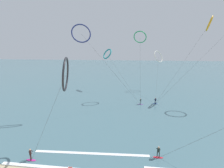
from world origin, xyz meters
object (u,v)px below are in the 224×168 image
object	(u,v)px
surfer_crimson	(158,153)
kite_charcoal	(66,74)
kite_emerald	(140,37)
kite_teal	(107,54)
kite_ivory	(158,57)
surfer_cobalt	(155,101)
surfer_magenta	(31,155)
kite_amber	(209,24)
surfer_violet	(141,102)
kite_navy	(81,33)

from	to	relation	value
surfer_crimson	kite_charcoal	distance (m)	16.41
kite_emerald	kite_teal	distance (m)	16.26
kite_emerald	kite_charcoal	size ratio (longest dim) A/B	1.44
kite_emerald	kite_ivory	world-z (taller)	kite_emerald
surfer_cobalt	kite_ivory	world-z (taller)	kite_ivory
surfer_magenta	kite_amber	size ratio (longest dim) A/B	0.07
kite_emerald	kite_ivory	bearing A→B (deg)	-107.46
surfer_violet	surfer_cobalt	world-z (taller)	same
surfer_violet	kite_emerald	xyz separation A→B (m)	(-0.59, 6.48, 17.18)
surfer_magenta	surfer_crimson	size ratio (longest dim) A/B	1.00
surfer_cobalt	kite_emerald	bearing A→B (deg)	-4.52
surfer_violet	kite_navy	world-z (taller)	kite_navy
kite_emerald	kite_teal	world-z (taller)	kite_emerald
surfer_crimson	kite_teal	world-z (taller)	kite_teal
kite_emerald	kite_teal	size ratio (longest dim) A/B	1.01
surfer_cobalt	kite_amber	distance (m)	26.58
surfer_crimson	surfer_cobalt	distance (m)	22.87
surfer_crimson	kite_emerald	world-z (taller)	kite_emerald
surfer_magenta	surfer_crimson	bearing A→B (deg)	76.43
surfer_crimson	kite_navy	bearing A→B (deg)	163.43
kite_emerald	kite_teal	xyz separation A→B (m)	(-11.29, 10.56, -5.07)
kite_emerald	kite_navy	xyz separation A→B (m)	(-12.38, -14.95, -0.19)
kite_navy	kite_charcoal	bearing A→B (deg)	-109.86
surfer_magenta	kite_charcoal	xyz separation A→B (m)	(4.39, 2.68, 10.58)
surfer_magenta	surfer_violet	size ratio (longest dim) A/B	1.00
surfer_cobalt	kite_amber	world-z (taller)	kite_amber
surfer_magenta	kite_teal	distance (m)	43.50
surfer_crimson	kite_teal	xyz separation A→B (m)	(-13.53, 38.73, 12.11)
kite_emerald	surfer_crimson	bearing A→B (deg)	107.78
kite_charcoal	surfer_cobalt	bearing A→B (deg)	131.32
surfer_crimson	kite_charcoal	bearing A→B (deg)	-153.42
kite_teal	kite_charcoal	world-z (taller)	kite_teal
surfer_crimson	kite_ivory	size ratio (longest dim) A/B	0.09
surfer_cobalt	kite_emerald	xyz separation A→B (m)	(-4.59, 5.43, 17.18)
kite_navy	kite_ivory	world-z (taller)	kite_navy
surfer_violet	kite_emerald	size ratio (longest dim) A/B	0.09
kite_ivory	kite_charcoal	bearing A→B (deg)	-163.39
surfer_violet	kite_ivory	xyz separation A→B (m)	(6.50, 18.42, 11.22)
surfer_cobalt	kite_emerald	size ratio (longest dim) A/B	0.09
surfer_crimson	surfer_violet	bearing A→B (deg)	119.90
surfer_cobalt	kite_teal	distance (m)	25.58
surfer_violet	kite_amber	world-z (taller)	kite_amber
kite_navy	surfer_violet	bearing A→B (deg)	4.46
kite_amber	kite_teal	world-z (taller)	kite_amber
surfer_magenta	kite_amber	bearing A→B (deg)	111.48
surfer_cobalt	kite_teal	size ratio (longest dim) A/B	0.09
kite_emerald	kite_amber	world-z (taller)	kite_amber
kite_ivory	surfer_cobalt	bearing A→B (deg)	-148.26
surfer_magenta	surfer_violet	bearing A→B (deg)	124.83
kite_navy	kite_ivory	size ratio (longest dim) A/B	1.00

